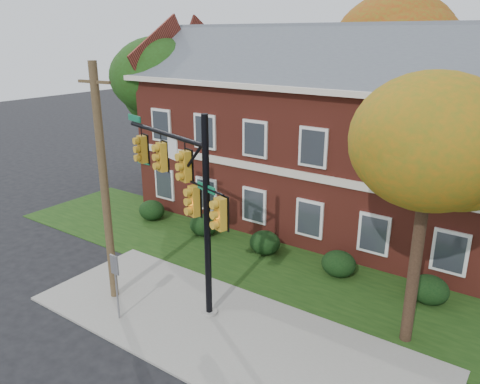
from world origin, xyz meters
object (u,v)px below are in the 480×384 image
Objects in this scene: hedge_right at (339,264)px; tree_near_right at (440,136)px; traffic_signal at (186,188)px; apartment_building at (322,125)px; hedge_left at (204,225)px; utility_pole at (104,187)px; tree_far_rear at (405,42)px; hedge_far_left at (152,210)px; tree_left_rear at (163,81)px; sign_post at (116,277)px; hedge_center at (265,243)px; hedge_far_right at (429,290)px.

hedge_right is 0.16× the size of tree_near_right.
apartment_building is at bearing 105.57° from traffic_signal.
hedge_left is 0.16× the size of utility_pole.
tree_far_rear is at bearing 101.80° from traffic_signal.
tree_near_right is at bearing 31.82° from traffic_signal.
tree_left_rear is (-2.73, 4.14, 6.16)m from hedge_far_left.
tree_far_rear is at bearing 69.71° from hedge_left.
hedge_far_left is 9.17m from traffic_signal.
traffic_signal is at bearing -43.30° from tree_left_rear.
hedge_left is 7.60m from sign_post.
tree_left_rear is 0.77× the size of tree_far_rear.
hedge_center and hedge_right have the same top height.
sign_post is (-4.83, -7.19, 1.13)m from hedge_right.
traffic_signal is at bearing 65.42° from sign_post.
apartment_building reaches higher than hedge_left.
tree_near_right is at bearing -11.27° from hedge_far_left.
tree_near_right is at bearing 27.97° from sign_post.
hedge_far_right is at bearing 0.00° from hedge_center.
hedge_right is at bearing 142.72° from tree_near_right.
apartment_building is 9.82m from hedge_far_right.
utility_pole is at bearing -102.74° from apartment_building.
tree_near_right is at bearing -22.36° from tree_left_rear.
tree_far_rear is at bearing 38.97° from tree_left_rear.
apartment_building is 2.12× the size of tree_left_rear.
utility_pole is (-2.61, -11.55, -0.68)m from apartment_building.
tree_far_rear is (1.34, 7.84, 3.86)m from apartment_building.
traffic_signal is (-1.55, -17.93, -4.50)m from tree_far_rear.
hedge_right and hedge_far_right have the same top height.
tree_far_rear is 1.36× the size of utility_pole.
hedge_far_left is 7.00m from hedge_center.
utility_pole is (4.39, -6.29, 3.78)m from hedge_far_left.
utility_pole reaches higher than sign_post.
tree_near_right is 3.52× the size of sign_post.
hedge_left is 10.50m from hedge_far_right.
tree_far_rear is at bearing 57.50° from hedge_far_left.
hedge_left is 9.69m from tree_left_rear.
utility_pole is (-2.61, -6.29, 3.78)m from hedge_center.
tree_far_rear is at bearing 99.36° from hedge_right.
traffic_signal reaches higher than hedge_left.
traffic_signal is 0.82× the size of utility_pole.
tree_left_rear is (-9.73, -1.12, 1.69)m from apartment_building.
sign_post is (1.28, -0.90, -2.65)m from utility_pole.
tree_far_rear reaches higher than tree_left_rear.
tree_far_rear is at bearing 71.51° from utility_pole.
utility_pole reaches higher than hedge_right.
traffic_signal reaches higher than hedge_far_right.
hedge_left is at bearing 165.19° from tree_near_right.
utility_pole is at bearing -146.79° from hedge_far_right.
tree_far_rear is 4.72× the size of sign_post.
tree_left_rear reaches higher than hedge_right.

